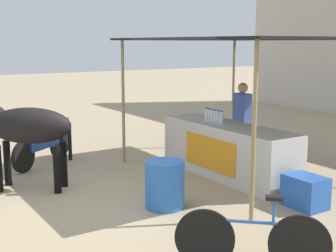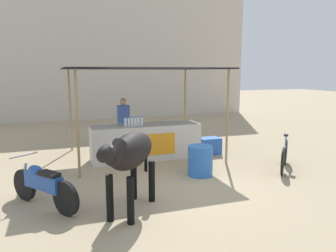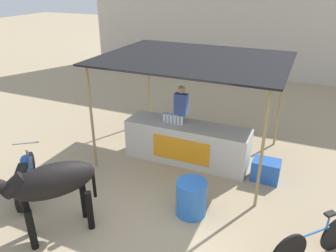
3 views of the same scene
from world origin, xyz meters
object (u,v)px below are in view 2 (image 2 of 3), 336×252
Objects in this scene: cooler_box at (210,146)px; water_barrel at (200,161)px; stall_counter at (146,142)px; motorcycle_parked at (43,184)px; bicycle_leaning at (284,156)px; vendor_behind_counter at (124,125)px; cow at (130,154)px.

water_barrel is (-1.13, -1.76, 0.11)m from cooler_box.
motorcycle_parked is (-2.63, -2.57, -0.05)m from stall_counter.
motorcycle_parked is at bearing -168.12° from water_barrel.
motorcycle_parked reaches higher than bicycle_leaning.
vendor_behind_counter is 1.33× the size of bicycle_leaning.
bicycle_leaning is (2.96, -2.12, -0.13)m from stall_counter.
bicycle_leaning is (5.59, 0.45, -0.08)m from motorcycle_parked.
stall_counter is 2.41× the size of bicycle_leaning.
cow reaches higher than stall_counter.
water_barrel is 0.42× the size of cow.
cooler_box is at bearing -19.64° from vendor_behind_counter.
cow is 1.71m from motorcycle_parked.
cooler_box is 0.40× the size of motorcycle_parked.
vendor_behind_counter reaches higher than bicycle_leaning.
vendor_behind_counter is at bearing 56.90° from motorcycle_parked.
vendor_behind_counter is 4.12m from cow.
motorcycle_parked is 5.60m from bicycle_leaning.
water_barrel is at bearing -66.84° from stall_counter.
vendor_behind_counter is at bearing 79.67° from cow.
water_barrel is 2.18m from bicycle_leaning.
vendor_behind_counter is at bearing 139.92° from bicycle_leaning.
stall_counter is 4.25× the size of water_barrel.
stall_counter reaches higher than cooler_box.
cooler_box is at bearing 28.55° from motorcycle_parked.
cow is 1.35× the size of bicycle_leaning.
bicycle_leaning is at bearing 15.78° from cow.
motorcycle_parked is (-3.42, -0.72, 0.08)m from water_barrel.
stall_counter reaches higher than bicycle_leaning.
bicycle_leaning is (4.16, 1.17, -0.68)m from cow.
water_barrel is 0.57× the size of bicycle_leaning.
vendor_behind_counter is 4.49m from bicycle_leaning.
vendor_behind_counter reaches higher than stall_counter.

